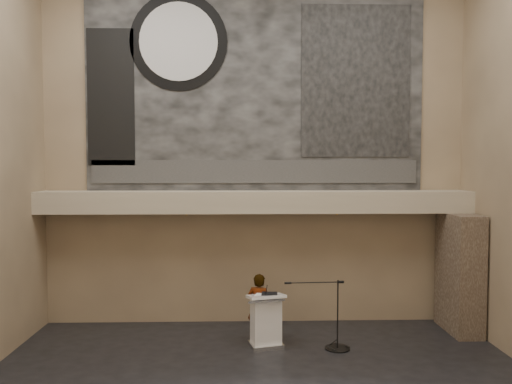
{
  "coord_description": "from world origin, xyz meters",
  "views": [
    {
      "loc": [
        -0.3,
        -7.98,
        3.79
      ],
      "look_at": [
        0.0,
        3.2,
        3.2
      ],
      "focal_mm": 35.0,
      "sensor_mm": 36.0,
      "label": 1
    }
  ],
  "objects": [
    {
      "name": "soffit",
      "position": [
        0.0,
        3.6,
        2.95
      ],
      "size": [
        10.0,
        0.8,
        0.5
      ],
      "primitive_type": "cube",
      "color": "tan",
      "rests_on": "wall_back"
    },
    {
      "name": "banner_building_print",
      "position": [
        2.4,
        3.93,
        5.8
      ],
      "size": [
        2.6,
        0.02,
        3.6
      ],
      "primitive_type": "cube",
      "color": "black",
      "rests_on": "banner"
    },
    {
      "name": "banner_text_strip",
      "position": [
        0.0,
        3.93,
        3.65
      ],
      "size": [
        7.76,
        0.02,
        0.55
      ],
      "primitive_type": "cube",
      "color": "#303030",
      "rests_on": "banner"
    },
    {
      "name": "lectern",
      "position": [
        0.18,
        2.29,
        0.55
      ],
      "size": [
        0.85,
        0.69,
        1.14
      ],
      "rotation": [
        0.0,
        0.0,
        0.25
      ],
      "color": "silver",
      "rests_on": "floor"
    },
    {
      "name": "wall_back",
      "position": [
        0.0,
        4.0,
        4.25
      ],
      "size": [
        10.0,
        0.02,
        8.5
      ],
      "primitive_type": "cube",
      "color": "#79654D",
      "rests_on": "floor"
    },
    {
      "name": "mic_stand",
      "position": [
        1.62,
        2.11,
        0.2
      ],
      "size": [
        1.36,
        0.52,
        1.44
      ],
      "rotation": [
        0.0,
        0.0,
        0.06
      ],
      "color": "black",
      "rests_on": "floor"
    },
    {
      "name": "stone_pier",
      "position": [
        4.65,
        3.15,
        1.35
      ],
      "size": [
        0.6,
        1.4,
        2.7
      ],
      "primitive_type": "cube",
      "color": "#433529",
      "rests_on": "floor"
    },
    {
      "name": "binder",
      "position": [
        0.26,
        2.28,
        1.12
      ],
      "size": [
        0.35,
        0.29,
        0.04
      ],
      "primitive_type": "cube",
      "rotation": [
        0.0,
        0.0,
        -0.09
      ],
      "color": "black",
      "rests_on": "lectern"
    },
    {
      "name": "banner_clock_face",
      "position": [
        -1.8,
        3.91,
        6.7
      ],
      "size": [
        1.84,
        0.02,
        1.84
      ],
      "primitive_type": "cylinder",
      "rotation": [
        1.57,
        0.0,
        0.0
      ],
      "color": "silver",
      "rests_on": "banner"
    },
    {
      "name": "sprinkler_right",
      "position": [
        1.9,
        3.55,
        2.67
      ],
      "size": [
        0.04,
        0.04,
        0.06
      ],
      "primitive_type": "cylinder",
      "color": "#B2893D",
      "rests_on": "soffit"
    },
    {
      "name": "speaker_person",
      "position": [
        0.05,
        2.64,
        0.73
      ],
      "size": [
        0.62,
        0.5,
        1.47
      ],
      "primitive_type": "imported",
      "rotation": [
        0.0,
        0.0,
        2.82
      ],
      "color": "silver",
      "rests_on": "floor"
    },
    {
      "name": "wall_front",
      "position": [
        0.0,
        -4.0,
        4.25
      ],
      "size": [
        10.0,
        0.02,
        8.5
      ],
      "primitive_type": "cube",
      "color": "#79654D",
      "rests_on": "floor"
    },
    {
      "name": "papers",
      "position": [
        0.06,
        2.25,
        1.1
      ],
      "size": [
        0.3,
        0.35,
        0.0
      ],
      "primitive_type": "cube",
      "rotation": [
        0.0,
        0.0,
        -0.27
      ],
      "color": "white",
      "rests_on": "lectern"
    },
    {
      "name": "banner_brick_print",
      "position": [
        -3.4,
        3.93,
        5.4
      ],
      "size": [
        1.1,
        0.02,
        3.2
      ],
      "primitive_type": "cube",
      "color": "black",
      "rests_on": "banner"
    },
    {
      "name": "banner_clock_rim",
      "position": [
        -1.8,
        3.93,
        6.7
      ],
      "size": [
        2.3,
        0.02,
        2.3
      ],
      "primitive_type": "cylinder",
      "rotation": [
        1.57,
        0.0,
        0.0
      ],
      "color": "black",
      "rests_on": "banner"
    },
    {
      "name": "sprinkler_left",
      "position": [
        -1.6,
        3.55,
        2.67
      ],
      "size": [
        0.04,
        0.04,
        0.06
      ],
      "primitive_type": "cylinder",
      "color": "#B2893D",
      "rests_on": "soffit"
    },
    {
      "name": "banner",
      "position": [
        0.0,
        3.97,
        5.7
      ],
      "size": [
        8.0,
        0.05,
        5.0
      ],
      "primitive_type": "cube",
      "color": "black",
      "rests_on": "wall_back"
    }
  ]
}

